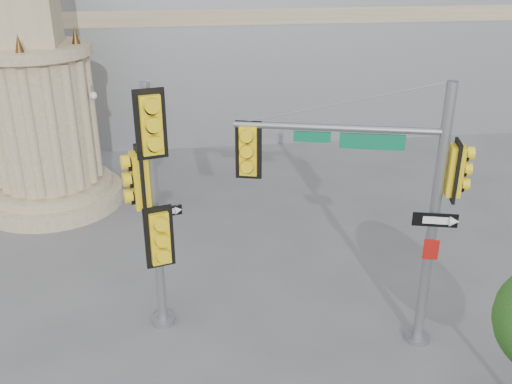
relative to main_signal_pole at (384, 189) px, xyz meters
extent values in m
plane|color=#545456|center=(-2.01, -0.88, -3.47)|extent=(120.00, 120.00, 0.00)
cylinder|color=tan|center=(-8.01, 8.12, -3.22)|extent=(4.40, 4.40, 0.50)
cylinder|color=tan|center=(-8.01, 8.12, -2.82)|extent=(3.80, 3.80, 0.30)
cylinder|color=tan|center=(-8.01, 8.12, -0.67)|extent=(3.00, 3.00, 4.00)
cylinder|color=tan|center=(-8.01, 8.12, 1.48)|extent=(3.50, 3.50, 0.30)
cone|color=#472D14|center=(-6.71, 8.12, 1.88)|extent=(0.24, 0.24, 0.50)
cylinder|color=slate|center=(0.98, -0.27, -3.42)|extent=(0.52, 0.52, 0.11)
cylinder|color=slate|center=(0.98, -0.27, -0.67)|extent=(0.21, 0.21, 5.61)
cylinder|color=slate|center=(-0.92, 0.26, 1.20)|extent=(3.82, 1.17, 0.13)
cube|color=#0C6944|center=(-0.29, 0.06, 0.96)|extent=(1.18, 0.36, 0.30)
cube|color=yellow|center=(-2.54, 0.70, 0.68)|extent=(0.57, 0.39, 1.17)
cube|color=yellow|center=(1.23, -0.34, 0.45)|extent=(0.39, 0.57, 1.17)
cube|color=black|center=(0.94, -0.39, -0.53)|extent=(0.84, 0.26, 0.28)
cube|color=#AE1310|center=(0.94, -0.39, -1.18)|extent=(0.30, 0.11, 0.43)
cylinder|color=slate|center=(-4.44, 1.12, -3.41)|extent=(0.52, 0.52, 0.13)
cylinder|color=slate|center=(-4.44, 1.12, -0.74)|extent=(0.20, 0.20, 5.47)
cube|color=yellow|center=(-4.38, 0.88, 1.23)|extent=(0.66, 0.45, 1.37)
cube|color=yellow|center=(-4.67, 1.06, 0.03)|extent=(0.45, 0.66, 1.37)
cube|color=yellow|center=(-4.38, 0.88, -1.18)|extent=(0.66, 0.45, 1.37)
cube|color=black|center=(-4.21, 1.04, -0.68)|extent=(0.67, 0.20, 0.22)
camera|label=1|loc=(-3.86, -9.64, 4.38)|focal=40.00mm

